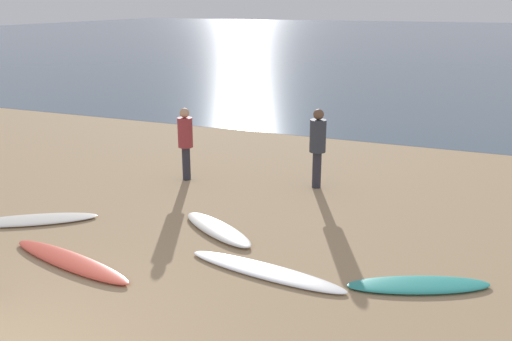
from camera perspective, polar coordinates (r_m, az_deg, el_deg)
The scene contains 9 objects.
ground_plane at distance 14.82m, azimuth 2.57°, elevation 1.19°, with size 120.00×120.00×0.20m, color tan.
ocean_water at distance 65.99m, azimuth 18.86°, elevation 12.59°, with size 140.00×100.00×0.01m, color #475B6B.
surfboard_2 at distance 11.15m, azimuth -21.80°, elevation -4.68°, with size 2.35×0.58×0.07m, color silver.
surfboard_3 at distance 9.25m, azimuth -18.32°, elevation -8.69°, with size 2.60×0.47×0.09m, color #D84C38.
surfboard_4 at distance 9.95m, azimuth -3.92°, elevation -5.94°, with size 1.93×0.52×0.10m, color silver.
surfboard_5 at distance 8.51m, azimuth 0.96°, elevation -10.15°, with size 2.61×0.49×0.06m, color white.
surfboard_6 at distance 8.44m, azimuth 16.15°, elevation -11.06°, with size 2.04×0.54×0.07m, color teal.
person_0 at distance 12.60m, azimuth -7.17°, elevation 3.29°, with size 0.33×0.33×1.64m.
person_1 at distance 12.02m, azimuth 6.27°, elevation 2.89°, with size 0.35×0.35×1.72m.
Camera 1 is at (4.88, -3.40, 3.89)m, focal length 39.48 mm.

